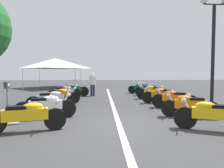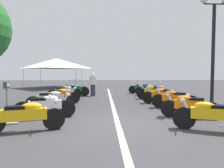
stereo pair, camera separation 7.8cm
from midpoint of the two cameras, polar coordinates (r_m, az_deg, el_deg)
name	(u,v)px [view 2 (the right image)]	position (r m, az deg, el deg)	size (l,w,h in m)	color
ground_plane	(118,125)	(6.18, 2.13, -11.74)	(80.00, 80.00, 0.00)	#38383A
lane_centre_stripe	(112,104)	(10.29, 0.28, -5.71)	(19.54, 0.16, 0.01)	beige
motorcycle_left_row_0	(25,116)	(5.85, -23.36, -8.36)	(0.85, 2.07, 0.98)	black
motorcycle_left_row_1	(46,106)	(7.28, -18.28, -5.96)	(0.83, 2.04, 1.00)	black
motorcycle_left_row_2	(52,99)	(8.99, -16.79, -4.19)	(0.87, 2.02, 1.20)	black
motorcycle_left_row_3	(60,95)	(10.44, -14.65, -3.23)	(0.99, 2.03, 0.98)	black
motorcycle_left_row_4	(65,92)	(12.01, -13.23, -2.26)	(1.00, 1.92, 1.22)	black
motorcycle_left_row_5	(74,90)	(13.60, -10.86, -1.65)	(0.87, 2.12, 1.01)	black
motorcycle_right_row_0	(211,115)	(6.10, 26.91, -7.93)	(0.98, 1.93, 0.99)	black
motorcycle_right_row_1	(189,105)	(7.57, 21.57, -5.75)	(0.91, 1.94, 0.98)	black
motorcycle_right_row_2	(174,98)	(9.22, 17.65, -4.00)	(1.11, 1.85, 1.21)	black
motorcycle_right_row_3	(162,95)	(10.58, 14.54, -3.06)	(0.93, 2.09, 1.20)	black
motorcycle_right_row_4	(153,92)	(12.19, 11.91, -2.23)	(0.97, 1.92, 1.01)	black
motorcycle_right_row_5	(149,90)	(13.92, 10.76, -1.61)	(1.03, 1.84, 0.99)	black
motorcycle_right_row_6	(142,88)	(15.42, 8.73, -1.13)	(0.96, 2.02, 0.99)	black
street_lamp_twin_globe	(214,32)	(9.49, 27.49, 13.06)	(0.32, 1.22, 4.78)	black
parking_meter	(7,94)	(7.57, -27.85, -2.45)	(0.20, 0.15, 1.29)	slate
traffic_cone_0	(175,94)	(12.94, 17.84, -2.76)	(0.36, 0.36, 0.61)	orange
bystander_1	(93,83)	(13.75, -5.38, 0.38)	(0.32, 0.49, 1.60)	#1E2338
event_tent	(56,63)	(22.37, -15.75, 5.74)	(5.55, 5.55, 3.20)	white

